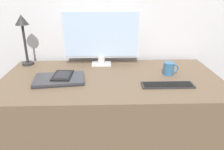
{
  "coord_description": "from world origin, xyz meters",
  "views": [
    {
      "loc": [
        -0.04,
        -1.34,
        1.36
      ],
      "look_at": [
        0.0,
        -0.01,
        0.82
      ],
      "focal_mm": 35.0,
      "sensor_mm": 36.0,
      "label": 1
    }
  ],
  "objects_px": {
    "laptop": "(59,79)",
    "coffee_mug": "(169,68)",
    "keyboard": "(168,85)",
    "ereader": "(63,75)",
    "monitor": "(101,37)",
    "desk_lamp": "(23,29)"
  },
  "relations": [
    {
      "from": "laptop",
      "to": "coffee_mug",
      "type": "relative_size",
      "value": 3.18
    },
    {
      "from": "keyboard",
      "to": "ereader",
      "type": "relative_size",
      "value": 1.74
    },
    {
      "from": "laptop",
      "to": "coffee_mug",
      "type": "distance_m",
      "value": 0.79
    },
    {
      "from": "monitor",
      "to": "ereader",
      "type": "distance_m",
      "value": 0.46
    },
    {
      "from": "monitor",
      "to": "coffee_mug",
      "type": "bearing_deg",
      "value": -25.7
    },
    {
      "from": "keyboard",
      "to": "ereader",
      "type": "xyz_separation_m",
      "value": [
        -0.7,
        0.13,
        0.02
      ]
    },
    {
      "from": "monitor",
      "to": "ereader",
      "type": "xyz_separation_m",
      "value": [
        -0.26,
        -0.31,
        -0.2
      ]
    },
    {
      "from": "keyboard",
      "to": "coffee_mug",
      "type": "height_order",
      "value": "coffee_mug"
    },
    {
      "from": "coffee_mug",
      "to": "monitor",
      "type": "bearing_deg",
      "value": 154.3
    },
    {
      "from": "ereader",
      "to": "monitor",
      "type": "bearing_deg",
      "value": 49.48
    },
    {
      "from": "ereader",
      "to": "coffee_mug",
      "type": "distance_m",
      "value": 0.77
    },
    {
      "from": "laptop",
      "to": "coffee_mug",
      "type": "bearing_deg",
      "value": 7.15
    },
    {
      "from": "ereader",
      "to": "desk_lamp",
      "type": "xyz_separation_m",
      "value": [
        -0.34,
        0.32,
        0.26
      ]
    },
    {
      "from": "laptop",
      "to": "ereader",
      "type": "bearing_deg",
      "value": 55.48
    },
    {
      "from": "keyboard",
      "to": "monitor",
      "type": "bearing_deg",
      "value": 134.53
    },
    {
      "from": "monitor",
      "to": "laptop",
      "type": "height_order",
      "value": "monitor"
    },
    {
      "from": "keyboard",
      "to": "laptop",
      "type": "height_order",
      "value": "laptop"
    },
    {
      "from": "laptop",
      "to": "ereader",
      "type": "xyz_separation_m",
      "value": [
        0.02,
        0.03,
        0.02
      ]
    },
    {
      "from": "monitor",
      "to": "ereader",
      "type": "bearing_deg",
      "value": -130.52
    },
    {
      "from": "keyboard",
      "to": "laptop",
      "type": "relative_size",
      "value": 0.94
    },
    {
      "from": "desk_lamp",
      "to": "coffee_mug",
      "type": "height_order",
      "value": "desk_lamp"
    },
    {
      "from": "laptop",
      "to": "keyboard",
      "type": "bearing_deg",
      "value": -8.33
    }
  ]
}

